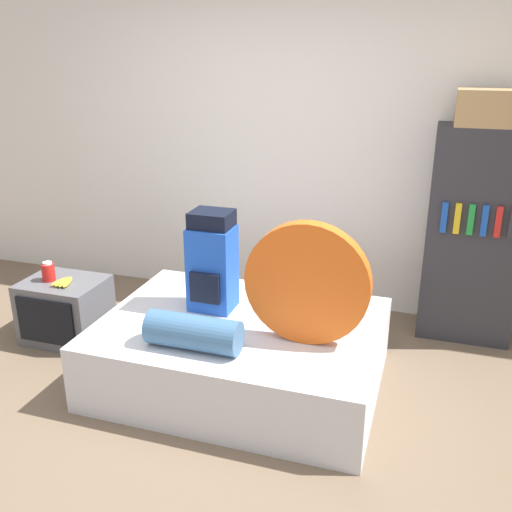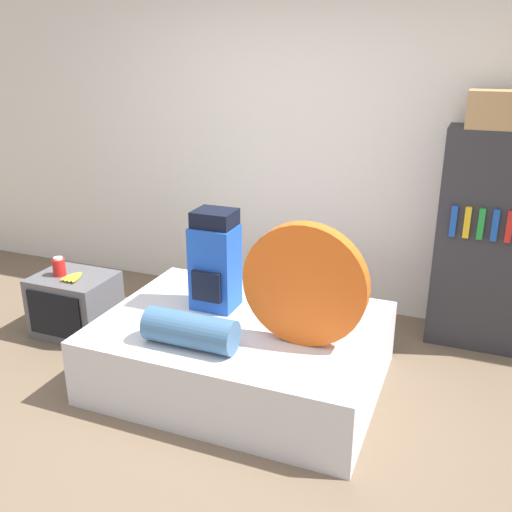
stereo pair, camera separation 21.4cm
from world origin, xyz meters
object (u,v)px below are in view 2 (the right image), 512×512
Objects in this scene: canister at (59,267)px; cardboard_box at (502,109)px; sleeping_roll at (190,330)px; television at (75,305)px; tent_bag at (305,285)px; backpack at (215,261)px; bookshelf at (485,241)px.

canister is 0.33× the size of cardboard_box.
sleeping_roll is at bearing -134.78° from cardboard_box.
sleeping_roll is 1.43m from television.
tent_bag reaches higher than sleeping_roll.
backpack is 1.30m from canister.
canister is 3.25m from cardboard_box.
tent_bag is (0.68, -0.25, 0.04)m from backpack.
canister is (-1.28, -0.01, -0.22)m from backpack.
sleeping_roll is (0.10, -0.54, -0.22)m from backpack.
television is 0.31m from canister.
cardboard_box reaches higher than canister.
bookshelf is at bearing 19.24° from canister.
television is at bearing 172.00° from tent_bag.
canister reaches higher than television.
backpack is 1.29m from television.
canister is 0.09× the size of bookshelf.
canister is at bearing -160.76° from bookshelf.
tent_bag is 1.97m from television.
cardboard_box is at bearing 53.25° from tent_bag.
cardboard_box is (2.78, 0.97, 1.44)m from television.
bookshelf is at bearing 19.55° from television.
canister is (-1.37, 0.53, -0.00)m from sleeping_roll.
television is at bearing 179.52° from backpack.
sleeping_roll is at bearing -134.49° from bookshelf.
sleeping_roll reaches higher than canister.
backpack is at bearing 159.76° from tent_bag.
tent_bag is at bearing -20.24° from backpack.
sleeping_roll is at bearing -153.94° from tent_bag.
bookshelf reaches higher than backpack.
bookshelf is (1.61, 1.00, 0.03)m from backpack.
backpack is at bearing -0.48° from television.
television is at bearing 9.59° from canister.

